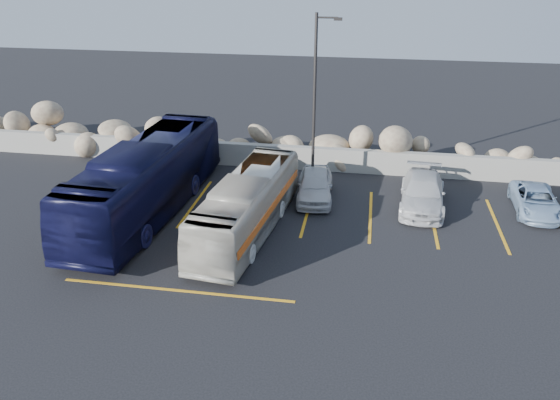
% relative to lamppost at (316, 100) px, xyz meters
% --- Properties ---
extents(ground, '(90.00, 90.00, 0.00)m').
position_rel_lamppost_xyz_m(ground, '(-2.56, -9.50, -4.30)').
color(ground, black).
rests_on(ground, ground).
extents(seawall, '(60.00, 0.40, 1.20)m').
position_rel_lamppost_xyz_m(seawall, '(-2.56, 2.50, -3.70)').
color(seawall, gray).
rests_on(seawall, ground).
extents(riprap_pile, '(54.00, 2.80, 2.60)m').
position_rel_lamppost_xyz_m(riprap_pile, '(-2.56, 3.70, -3.00)').
color(riprap_pile, '#92785F').
rests_on(riprap_pile, ground).
extents(parking_lines, '(18.16, 9.36, 0.01)m').
position_rel_lamppost_xyz_m(parking_lines, '(2.09, -3.93, -4.29)').
color(parking_lines, orange).
rests_on(parking_lines, ground).
extents(lamppost, '(1.14, 0.18, 8.00)m').
position_rel_lamppost_xyz_m(lamppost, '(0.00, 0.00, 0.00)').
color(lamppost, '#2D2A28').
rests_on(lamppost, ground).
extents(vintage_bus, '(2.96, 8.69, 2.37)m').
position_rel_lamppost_xyz_m(vintage_bus, '(-2.12, -4.79, -3.11)').
color(vintage_bus, beige).
rests_on(vintage_bus, ground).
extents(tour_coach, '(3.28, 11.29, 3.11)m').
position_rel_lamppost_xyz_m(tour_coach, '(-6.69, -3.69, -2.74)').
color(tour_coach, black).
rests_on(tour_coach, ground).
extents(car_a, '(1.83, 3.99, 1.32)m').
position_rel_lamppost_xyz_m(car_a, '(0.19, -1.11, -3.63)').
color(car_a, silver).
rests_on(car_a, ground).
extents(car_c, '(2.23, 4.73, 1.34)m').
position_rel_lamppost_xyz_m(car_c, '(4.94, -1.19, -3.63)').
color(car_c, silver).
rests_on(car_c, ground).
extents(car_d, '(1.92, 3.87, 1.05)m').
position_rel_lamppost_xyz_m(car_d, '(9.74, -0.95, -3.77)').
color(car_d, '#8FADCB').
rests_on(car_d, ground).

